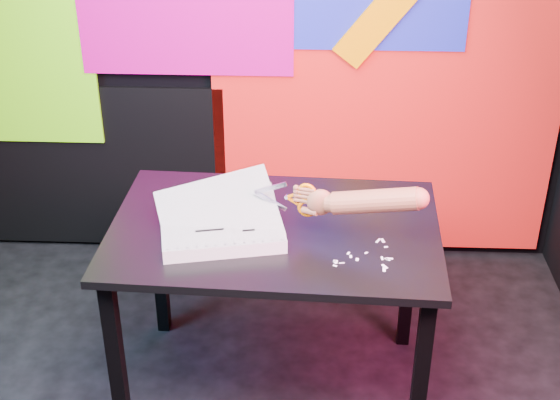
{
  "coord_description": "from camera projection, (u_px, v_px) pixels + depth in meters",
  "views": [
    {
      "loc": [
        0.31,
        -1.88,
        2.18
      ],
      "look_at": [
        0.21,
        0.45,
        0.87
      ],
      "focal_mm": 50.0,
      "sensor_mm": 36.0,
      "label": 1
    }
  ],
  "objects": [
    {
      "name": "hand_forearm",
      "position": [
        366.0,
        201.0,
        2.57
      ],
      "size": [
        0.43,
        0.16,
        0.16
      ],
      "rotation": [
        0.0,
        0.0,
        -0.27
      ],
      "color": "brown",
      "rests_on": "work_table"
    },
    {
      "name": "paper_clippings",
      "position": [
        370.0,
        257.0,
        2.58
      ],
      "size": [
        0.2,
        0.2,
        0.0
      ],
      "color": "white",
      "rests_on": "work_table"
    },
    {
      "name": "printout_stack",
      "position": [
        221.0,
        228.0,
        2.69
      ],
      "size": [
        0.48,
        0.38,
        0.22
      ],
      "rotation": [
        0.0,
        0.0,
        0.2
      ],
      "color": "silver",
      "rests_on": "work_table"
    },
    {
      "name": "work_table",
      "position": [
        275.0,
        249.0,
        2.8
      ],
      "size": [
        1.19,
        0.82,
        0.75
      ],
      "rotation": [
        0.0,
        0.0,
        -0.04
      ],
      "color": "black",
      "rests_on": "ground"
    },
    {
      "name": "scissors",
      "position": [
        302.0,
        199.0,
        2.64
      ],
      "size": [
        0.22,
        0.07,
        0.13
      ],
      "rotation": [
        0.0,
        0.0,
        -0.27
      ],
      "color": "silver",
      "rests_on": "printout_stack"
    },
    {
      "name": "backdrop",
      "position": [
        257.0,
        73.0,
        3.52
      ],
      "size": [
        2.88,
        0.05,
        2.08
      ],
      "color": "red",
      "rests_on": "ground"
    },
    {
      "name": "room",
      "position": [
        193.0,
        124.0,
        2.05
      ],
      "size": [
        3.01,
        3.01,
        2.71
      ],
      "color": "black",
      "rests_on": "ground"
    }
  ]
}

